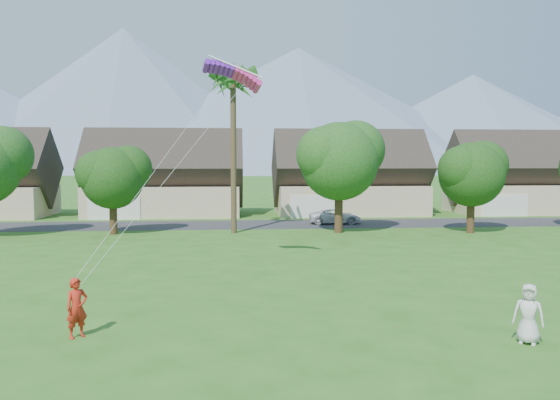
{
  "coord_description": "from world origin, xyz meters",
  "views": [
    {
      "loc": [
        -1.91,
        -13.02,
        5.42
      ],
      "look_at": [
        0.0,
        10.0,
        3.8
      ],
      "focal_mm": 35.0,
      "sensor_mm": 36.0,
      "label": 1
    }
  ],
  "objects": [
    {
      "name": "ground",
      "position": [
        0.0,
        0.0,
        0.0
      ],
      "size": [
        500.0,
        500.0,
        0.0
      ],
      "primitive_type": "plane",
      "color": "#2D6019",
      "rests_on": "ground"
    },
    {
      "name": "street",
      "position": [
        0.0,
        34.0,
        0.01
      ],
      "size": [
        90.0,
        7.0,
        0.01
      ],
      "primitive_type": "cube",
      "color": "#2D2D30",
      "rests_on": "ground"
    },
    {
      "name": "kite_flyer",
      "position": [
        -6.78,
        3.94,
        0.93
      ],
      "size": [
        0.81,
        0.78,
        1.86
      ],
      "primitive_type": "imported",
      "rotation": [
        0.0,
        0.0,
        0.7
      ],
      "color": "red",
      "rests_on": "ground"
    },
    {
      "name": "watcher",
      "position": [
        6.79,
        2.26,
        0.9
      ],
      "size": [
        1.05,
        0.97,
        1.8
      ],
      "primitive_type": "imported",
      "rotation": [
        0.0,
        0.0,
        -0.6
      ],
      "color": "silver",
      "rests_on": "ground"
    },
    {
      "name": "parked_car",
      "position": [
        6.84,
        34.0,
        0.63
      ],
      "size": [
        4.62,
        2.28,
        1.26
      ],
      "primitive_type": "imported",
      "rotation": [
        0.0,
        0.0,
        1.53
      ],
      "color": "silver",
      "rests_on": "ground"
    },
    {
      "name": "mountain_ridge",
      "position": [
        10.4,
        260.0,
        29.07
      ],
      "size": [
        540.0,
        240.0,
        70.0
      ],
      "color": "slate",
      "rests_on": "ground"
    },
    {
      "name": "houses_row",
      "position": [
        0.49,
        42.99,
        3.44
      ],
      "size": [
        72.75,
        8.19,
        8.86
      ],
      "color": "beige",
      "rests_on": "ground"
    },
    {
      "name": "tree_row",
      "position": [
        -1.14,
        27.92,
        4.89
      ],
      "size": [
        62.27,
        6.67,
        8.45
      ],
      "color": "#47301C",
      "rests_on": "ground"
    },
    {
      "name": "fan_palm",
      "position": [
        -2.0,
        28.5,
        11.8
      ],
      "size": [
        3.0,
        3.0,
        13.8
      ],
      "color": "#4C3D26",
      "rests_on": "ground"
    },
    {
      "name": "parafoil_kite",
      "position": [
        -1.94,
        13.38,
        9.68
      ],
      "size": [
        2.86,
        1.09,
        0.5
      ],
      "rotation": [
        0.0,
        0.0,
        0.07
      ],
      "color": "purple",
      "rests_on": "ground"
    }
  ]
}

